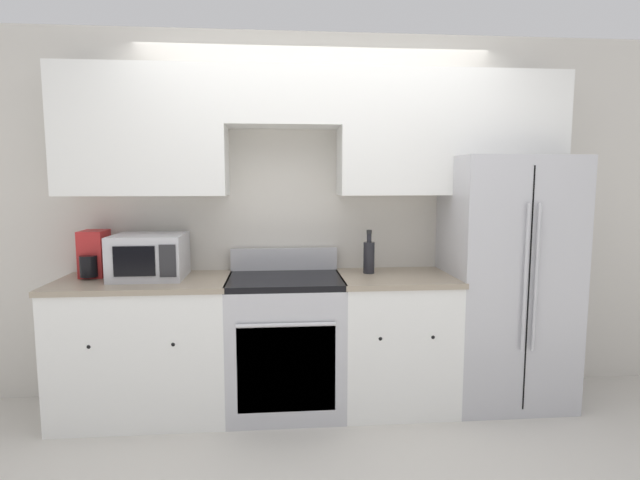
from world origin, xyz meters
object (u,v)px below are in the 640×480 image
(refrigerator, at_px, (503,280))
(microwave, at_px, (149,256))
(oven_range, at_px, (285,342))
(bottle, at_px, (369,256))

(refrigerator, bearing_deg, microwave, 179.77)
(oven_range, xyz_separation_m, microwave, (-0.90, 0.06, 0.60))
(oven_range, height_order, refrigerator, refrigerator)
(refrigerator, relative_size, microwave, 3.72)
(refrigerator, bearing_deg, oven_range, -178.22)
(oven_range, xyz_separation_m, bottle, (0.59, 0.10, 0.57))
(microwave, xyz_separation_m, bottle, (1.49, 0.04, -0.03))
(oven_range, xyz_separation_m, refrigerator, (1.55, 0.05, 0.40))
(refrigerator, xyz_separation_m, microwave, (-2.44, 0.01, 0.20))
(oven_range, relative_size, microwave, 2.32)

